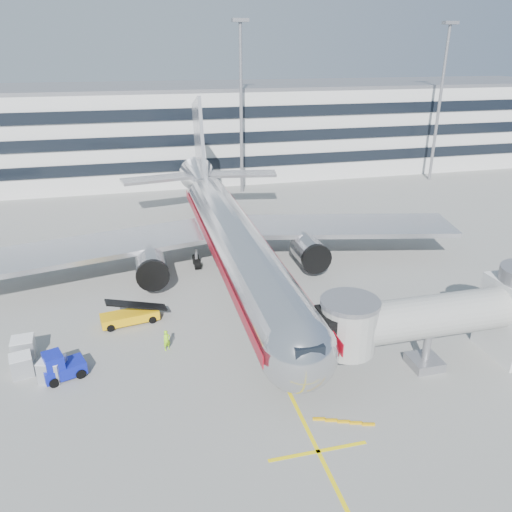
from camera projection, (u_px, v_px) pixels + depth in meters
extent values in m
plane|color=gray|center=(258.00, 329.00, 41.35)|extent=(180.00, 180.00, 0.00)
cube|color=yellow|center=(234.00, 279.00, 50.30)|extent=(0.25, 70.00, 0.01)
cube|color=yellow|center=(318.00, 451.00, 28.82)|extent=(6.00, 0.25, 0.01)
cylinder|color=silver|center=(237.00, 248.00, 46.89)|extent=(5.00, 36.00, 5.00)
sphere|color=silver|center=(298.00, 352.00, 30.78)|extent=(5.00, 5.00, 5.00)
cone|color=silver|center=(202.00, 182.00, 67.24)|extent=(5.00, 10.00, 5.00)
cube|color=black|center=(307.00, 350.00, 29.01)|extent=(1.80, 1.20, 0.90)
cube|color=#B7B7BC|center=(342.00, 226.00, 55.03)|extent=(24.95, 12.07, 0.50)
cube|color=#B7B7BC|center=(97.00, 247.00, 49.20)|extent=(24.95, 12.07, 0.50)
cylinder|color=#99999E|center=(310.00, 252.00, 51.24)|extent=(3.00, 4.20, 3.00)
cylinder|color=#99999E|center=(152.00, 267.00, 47.66)|extent=(3.00, 4.20, 3.00)
cylinder|color=black|center=(316.00, 259.00, 49.45)|extent=(3.10, 0.50, 3.10)
cylinder|color=black|center=(153.00, 276.00, 45.87)|extent=(3.10, 0.50, 3.10)
cube|color=#B7B7BC|center=(200.00, 149.00, 65.98)|extent=(0.45, 9.39, 13.72)
cube|color=#B7B7BC|center=(240.00, 174.00, 69.13)|extent=(10.41, 4.94, 0.35)
cube|color=#B7B7BC|center=(160.00, 179.00, 66.67)|extent=(10.41, 4.94, 0.35)
cylinder|color=gray|center=(287.00, 377.00, 33.85)|extent=(0.24, 0.24, 1.80)
cylinder|color=black|center=(287.00, 383.00, 34.02)|extent=(0.35, 0.90, 0.90)
cylinder|color=gray|center=(255.00, 252.00, 54.21)|extent=(0.30, 0.30, 2.00)
cylinder|color=gray|center=(196.00, 258.00, 52.77)|extent=(0.30, 0.30, 2.00)
cube|color=#A60B1B|center=(263.00, 242.00, 47.34)|extent=(0.06, 38.00, 0.90)
cube|color=#A60B1B|center=(211.00, 247.00, 46.21)|extent=(0.06, 38.00, 0.90)
cylinder|color=#A8A8A3|center=(432.00, 316.00, 34.93)|extent=(13.00, 3.00, 3.00)
cylinder|color=#A8A8A3|center=(348.00, 327.00, 33.51)|extent=(3.80, 3.80, 3.40)
cylinder|color=gray|center=(350.00, 302.00, 32.78)|extent=(4.00, 4.00, 0.30)
cube|color=black|center=(330.00, 330.00, 33.22)|extent=(1.40, 2.60, 2.60)
cylinder|color=gray|center=(427.00, 348.00, 35.93)|extent=(0.56, 0.56, 3.20)
cube|color=gray|center=(424.00, 362.00, 36.41)|extent=(2.20, 2.20, 0.70)
cylinder|color=black|center=(413.00, 364.00, 36.21)|extent=(0.35, 0.70, 0.70)
cylinder|color=black|center=(435.00, 360.00, 36.62)|extent=(0.35, 0.70, 0.70)
cube|color=silver|center=(179.00, 132.00, 90.35)|extent=(150.00, 24.00, 15.00)
cube|color=black|center=(189.00, 165.00, 80.88)|extent=(150.00, 0.30, 1.80)
cube|color=black|center=(187.00, 140.00, 79.33)|extent=(150.00, 0.30, 1.80)
cube|color=black|center=(186.00, 114.00, 77.79)|extent=(150.00, 0.30, 1.80)
cube|color=gray|center=(177.00, 86.00, 87.34)|extent=(150.00, 24.00, 0.60)
cylinder|color=gray|center=(241.00, 112.00, 75.90)|extent=(0.50, 0.50, 25.00)
cube|color=gray|center=(240.00, 20.00, 71.00)|extent=(2.40, 1.20, 0.50)
cylinder|color=gray|center=(439.00, 106.00, 83.52)|extent=(0.50, 0.50, 25.00)
cube|color=gray|center=(451.00, 23.00, 78.62)|extent=(2.40, 1.20, 0.50)
cube|color=#EAAA09|center=(130.00, 317.00, 42.09)|extent=(4.96, 2.45, 0.75)
cube|color=black|center=(129.00, 306.00, 41.72)|extent=(5.11, 1.96, 1.65)
cylinder|color=black|center=(108.00, 319.00, 42.21)|extent=(0.69, 0.40, 0.65)
cylinder|color=black|center=(111.00, 328.00, 40.93)|extent=(0.69, 0.40, 0.65)
cylinder|color=black|center=(149.00, 311.00, 43.46)|extent=(0.69, 0.40, 0.65)
cylinder|color=black|center=(152.00, 319.00, 42.18)|extent=(0.69, 0.40, 0.65)
cube|color=#0E189A|center=(64.00, 369.00, 35.11)|extent=(3.19, 2.47, 0.90)
cube|color=#0E189A|center=(53.00, 361.00, 34.46)|extent=(1.64, 1.82, 1.10)
cube|color=black|center=(52.00, 357.00, 34.32)|extent=(1.48, 1.60, 0.10)
cylinder|color=black|center=(49.00, 372.00, 35.34)|extent=(0.76, 0.52, 0.70)
cylinder|color=black|center=(54.00, 383.00, 34.19)|extent=(0.76, 0.52, 0.70)
cylinder|color=black|center=(75.00, 363.00, 36.27)|extent=(0.76, 0.52, 0.70)
cylinder|color=black|center=(81.00, 374.00, 35.12)|extent=(0.76, 0.52, 0.70)
cube|color=#BABDC2|center=(22.00, 365.00, 35.35)|extent=(1.75, 1.75, 1.49)
cube|color=white|center=(20.00, 356.00, 35.06)|extent=(1.75, 1.75, 0.06)
cube|color=#BABDC2|center=(24.00, 349.00, 37.20)|extent=(1.69, 1.69, 1.63)
cube|color=white|center=(22.00, 339.00, 36.88)|extent=(1.69, 1.69, 0.06)
cube|color=#BABDC2|center=(53.00, 370.00, 34.81)|extent=(1.96, 1.96, 1.60)
cube|color=white|center=(51.00, 360.00, 34.50)|extent=(1.96, 1.96, 0.06)
imported|color=#98EE19|center=(167.00, 340.00, 38.22)|extent=(0.73, 0.65, 1.68)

